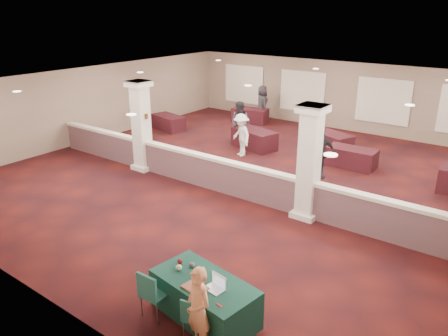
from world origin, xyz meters
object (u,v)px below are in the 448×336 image
Objects in this scene: far_table_front_center at (254,139)px; far_table_back_center at (330,142)px; conf_chair_main at (194,315)px; conf_chair_side at (152,291)px; attendee_a at (240,123)px; attendee_b at (241,135)px; attendee_c at (319,152)px; attendee_d at (262,104)px; far_table_back_left at (250,115)px; near_table at (205,298)px; woman at (198,310)px; far_table_back_right at (351,157)px; far_table_front_left at (169,123)px.

far_table_back_center is (2.67, 1.57, -0.02)m from far_table_front_center.
conf_chair_side reaches higher than conf_chair_main.
attendee_a is 1.59m from attendee_b.
attendee_c is (3.59, -1.50, 0.52)m from far_table_front_center.
attendee_d is at bearing 102.81° from attendee_a.
far_table_back_center reaches higher than far_table_back_left.
near_table is 0.91m from woman.
near_table is 0.63m from conf_chair_main.
far_table_back_right is (4.12, 0.20, -0.03)m from far_table_front_center.
woman reaches higher than far_table_back_right.
far_table_back_left reaches higher than far_table_back_right.
attendee_d reaches higher than attendee_c.
conf_chair_side is at bearing -123.46° from attendee_c.
conf_chair_side is 0.54× the size of attendee_a.
far_table_back_right is (-0.87, 9.70, -0.04)m from near_table.
far_table_back_left is 0.96× the size of attendee_a.
woman reaches higher than far_table_front_left.
attendee_d is (-5.70, 5.50, 0.02)m from attendee_c.
woman reaches higher than far_table_back_left.
woman reaches higher than conf_chair_side.
attendee_b is at bearing -161.34° from far_table_back_right.
attendee_a is at bearing -157.67° from far_table_back_center.
far_table_front_center is 0.97m from attendee_a.
far_table_front_left is (-10.31, 10.20, -0.44)m from woman.
woman is at bearing -76.83° from far_table_back_center.
conf_chair_main is 1.01m from conf_chair_side.
woman is 0.90× the size of far_table_back_left.
woman reaches higher than conf_chair_main.
far_table_front_center is 1.05× the size of attendee_c.
attendee_d is at bearing 107.65° from conf_chair_main.
far_table_back_left is (-6.73, 13.59, -0.23)m from conf_chair_side.
conf_chair_side reaches higher than far_table_front_left.
near_table is 1.22× the size of attendee_b.
attendee_d reaches higher than attendee_a.
attendee_b is at bearing -60.52° from far_table_back_left.
attendee_a is (4.07, 0.14, 0.57)m from far_table_front_left.
far_table_back_right is (-1.10, 10.28, -0.14)m from conf_chair_main.
far_table_back_left is at bearing 147.20° from attendee_b.
attendee_b is 0.93× the size of attendee_c.
far_table_back_center is (-1.55, 11.67, -0.21)m from conf_chair_side.
near_table is 10.73m from far_table_front_center.
attendee_d is (0.40, 0.50, 0.56)m from far_table_back_left.
far_table_front_left is 4.90m from attendee_d.
far_table_front_center is 4.31m from far_table_back_left.
attendee_c is (0.91, -3.07, 0.53)m from far_table_back_center.
attendee_a reaches higher than conf_chair_side.
conf_chair_main is 0.47× the size of attendee_c.
conf_chair_main is 11.35m from far_table_front_center.
far_table_back_left is (-2.51, 3.50, -0.03)m from far_table_front_center.
far_table_back_left is 0.97× the size of attendee_c.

